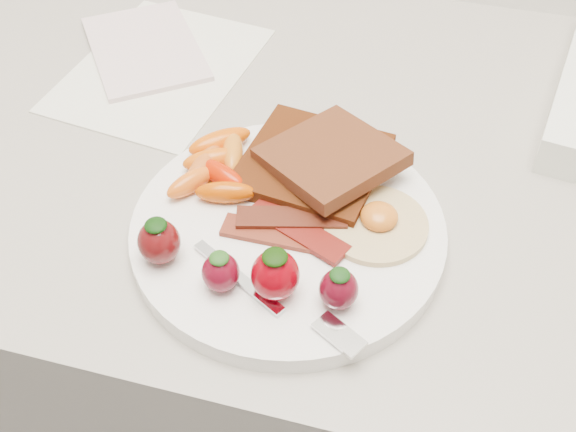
# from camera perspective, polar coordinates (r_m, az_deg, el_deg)

# --- Properties ---
(counter) EXTENTS (2.00, 0.60, 0.90)m
(counter) POSITION_cam_1_polar(r_m,az_deg,el_deg) (1.07, 3.25, -12.81)
(counter) COLOR gray
(counter) RESTS_ON ground
(plate) EXTENTS (0.27, 0.27, 0.02)m
(plate) POSITION_cam_1_polar(r_m,az_deg,el_deg) (0.62, 0.00, -1.20)
(plate) COLOR white
(plate) RESTS_ON counter
(toast_lower) EXTENTS (0.14, 0.14, 0.01)m
(toast_lower) POSITION_cam_1_polar(r_m,az_deg,el_deg) (0.66, 1.98, 4.16)
(toast_lower) COLOR black
(toast_lower) RESTS_ON plate
(toast_upper) EXTENTS (0.14, 0.14, 0.02)m
(toast_upper) POSITION_cam_1_polar(r_m,az_deg,el_deg) (0.65, 3.42, 4.69)
(toast_upper) COLOR black
(toast_upper) RESTS_ON toast_lower
(fried_egg) EXTENTS (0.09, 0.09, 0.02)m
(fried_egg) POSITION_cam_1_polar(r_m,az_deg,el_deg) (0.61, 7.00, -0.49)
(fried_egg) COLOR beige
(fried_egg) RESTS_ON plate
(bacon_strips) EXTENTS (0.11, 0.06, 0.01)m
(bacon_strips) POSITION_cam_1_polar(r_m,az_deg,el_deg) (0.61, 0.07, -0.91)
(bacon_strips) COLOR #481F0F
(bacon_strips) RESTS_ON plate
(baby_carrots) EXTENTS (0.09, 0.11, 0.02)m
(baby_carrots) POSITION_cam_1_polar(r_m,az_deg,el_deg) (0.66, -5.73, 4.06)
(baby_carrots) COLOR #D55809
(baby_carrots) RESTS_ON plate
(strawberries) EXTENTS (0.18, 0.05, 0.05)m
(strawberries) POSITION_cam_1_polar(r_m,az_deg,el_deg) (0.56, -3.49, -4.05)
(strawberries) COLOR #500A0C
(strawberries) RESTS_ON plate
(fork) EXTENTS (0.16, 0.08, 0.00)m
(fork) POSITION_cam_1_polar(r_m,az_deg,el_deg) (0.56, -0.46, -6.80)
(fork) COLOR silver
(fork) RESTS_ON plate
(paper_sheet) EXTENTS (0.21, 0.26, 0.00)m
(paper_sheet) POSITION_cam_1_polar(r_m,az_deg,el_deg) (0.83, -10.07, 11.36)
(paper_sheet) COLOR white
(paper_sheet) RESTS_ON counter
(notepad) EXTENTS (0.19, 0.20, 0.01)m
(notepad) POSITION_cam_1_polar(r_m,az_deg,el_deg) (0.85, -11.25, 12.87)
(notepad) COLOR beige
(notepad) RESTS_ON paper_sheet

